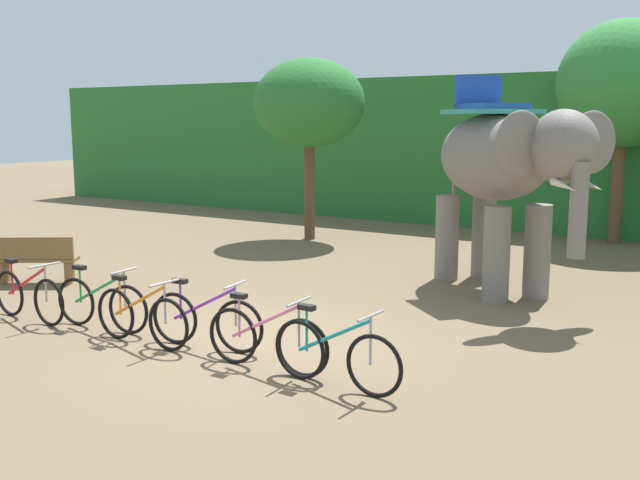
% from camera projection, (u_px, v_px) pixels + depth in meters
% --- Properties ---
extents(ground_plane, '(80.00, 80.00, 0.00)m').
position_uv_depth(ground_plane, '(254.00, 341.00, 10.00)').
color(ground_plane, brown).
extents(foliage_hedge, '(36.00, 6.00, 4.22)m').
position_uv_depth(foliage_hedge, '(553.00, 150.00, 21.87)').
color(foliage_hedge, '#28702D').
rests_on(foliage_hedge, ground).
extents(tree_center_right, '(2.75, 2.75, 4.50)m').
position_uv_depth(tree_center_right, '(309.00, 104.00, 18.06)').
color(tree_center_right, brown).
rests_on(tree_center_right, ground).
extents(tree_left, '(3.10, 3.10, 5.35)m').
position_uv_depth(tree_left, '(624.00, 84.00, 17.32)').
color(tree_left, brown).
rests_on(tree_left, ground).
extents(elephant, '(3.82, 3.52, 3.78)m').
position_uv_depth(elephant, '(503.00, 167.00, 12.46)').
color(elephant, slate).
rests_on(elephant, ground).
extents(bike_red, '(1.71, 0.52, 0.92)m').
position_uv_depth(bike_red, '(28.00, 296.00, 10.95)').
color(bike_red, black).
rests_on(bike_red, ground).
extents(bike_green, '(1.71, 0.52, 0.92)m').
position_uv_depth(bike_green, '(101.00, 303.00, 10.49)').
color(bike_green, black).
rests_on(bike_green, ground).
extents(bike_orange, '(1.71, 0.52, 0.92)m').
position_uv_depth(bike_orange, '(141.00, 317.00, 9.78)').
color(bike_orange, black).
rests_on(bike_orange, ground).
extents(bike_purple, '(1.70, 0.52, 0.92)m').
position_uv_depth(bike_purple, '(206.00, 320.00, 9.62)').
color(bike_purple, black).
rests_on(bike_purple, ground).
extents(bike_pink, '(1.71, 0.52, 0.92)m').
position_uv_depth(bike_pink, '(267.00, 339.00, 8.78)').
color(bike_pink, black).
rests_on(bike_pink, ground).
extents(bike_teal, '(1.71, 0.52, 0.92)m').
position_uv_depth(bike_teal, '(335.00, 355.00, 8.19)').
color(bike_teal, black).
rests_on(bike_teal, ground).
extents(wooden_bench, '(1.48, 1.17, 0.89)m').
position_uv_depth(wooden_bench, '(35.00, 258.00, 13.42)').
color(wooden_bench, brown).
rests_on(wooden_bench, ground).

